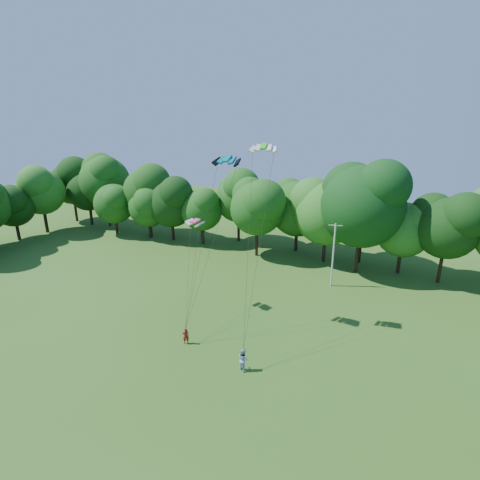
% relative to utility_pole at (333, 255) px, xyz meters
% --- Properties ---
extents(ground, '(160.00, 160.00, 0.00)m').
position_rel_utility_pole_xyz_m(ground, '(-4.46, -27.48, -3.93)').
color(ground, '#2E5517').
rests_on(ground, ground).
extents(utility_pole, '(1.52, 0.32, 7.61)m').
position_rel_utility_pole_xyz_m(utility_pole, '(0.00, 0.00, 0.00)').
color(utility_pole, beige).
rests_on(utility_pole, ground).
extents(kite_flyer_left, '(0.67, 0.61, 1.53)m').
position_rel_utility_pole_xyz_m(kite_flyer_left, '(-9.72, -16.88, -3.16)').
color(kite_flyer_left, maroon).
rests_on(kite_flyer_left, ground).
extents(kite_flyer_right, '(1.15, 1.09, 1.88)m').
position_rel_utility_pole_xyz_m(kite_flyer_right, '(-3.73, -18.24, -2.99)').
color(kite_flyer_right, '#97B5D2').
rests_on(kite_flyer_right, ground).
extents(kite_teal, '(2.51, 1.23, 0.59)m').
position_rel_utility_pole_xyz_m(kite_teal, '(-8.07, -11.36, 11.64)').
color(kite_teal, '#046A83').
rests_on(kite_teal, ground).
extents(kite_green, '(2.43, 1.32, 0.53)m').
position_rel_utility_pole_xyz_m(kite_green, '(-5.02, -10.69, 12.71)').
color(kite_green, green).
rests_on(kite_green, ground).
extents(kite_pink, '(2.15, 1.50, 0.30)m').
position_rel_utility_pole_xyz_m(kite_pink, '(-12.21, -10.15, 5.30)').
color(kite_pink, '#D93C69').
rests_on(kite_pink, ground).
extents(tree_back_west, '(8.40, 8.40, 12.21)m').
position_rel_utility_pole_xyz_m(tree_back_west, '(-31.89, 8.78, 3.70)').
color(tree_back_west, '#311E13').
rests_on(tree_back_west, ground).
extents(tree_back_center, '(11.08, 11.08, 16.11)m').
position_rel_utility_pole_xyz_m(tree_back_center, '(2.22, 5.39, 6.14)').
color(tree_back_center, '#311E13').
rests_on(tree_back_center, ground).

